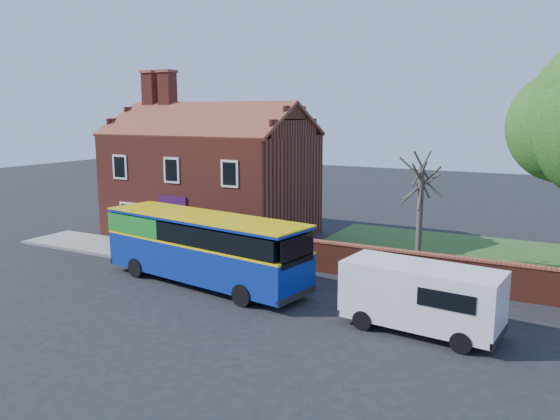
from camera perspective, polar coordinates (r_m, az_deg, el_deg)
The scene contains 9 objects.
ground at distance 23.19m, azimuth -9.08°, elevation -9.82°, with size 120.00×120.00×0.00m, color black.
pavement at distance 31.69m, azimuth -12.96°, elevation -4.41°, with size 18.00×3.50×0.12m, color gray.
kerb at distance 30.44m, azimuth -15.12°, elevation -5.08°, with size 18.00×0.15×0.14m, color slate.
grass_strip at distance 31.31m, azimuth 26.64°, elevation -5.49°, with size 26.00×12.00×0.04m, color #426B28.
shop_building at distance 35.53m, azimuth -7.14°, elevation 2.83°, with size 12.30×8.13×10.50m.
boundary_wall at distance 25.31m, azimuth 26.38°, elevation -7.14°, with size 22.00×0.38×1.60m.
bus at distance 25.67m, azimuth -8.50°, elevation -3.57°, with size 10.91×4.30×3.23m.
van_near at distance 20.56m, azimuth 14.56°, elevation -8.60°, with size 5.78×2.78×2.45m.
bare_tree at distance 28.54m, azimuth 14.41°, elevation -0.17°, with size 2.14×2.55×5.70m.
Camera 1 is at (13.30, -17.31, 7.84)m, focal length 35.00 mm.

